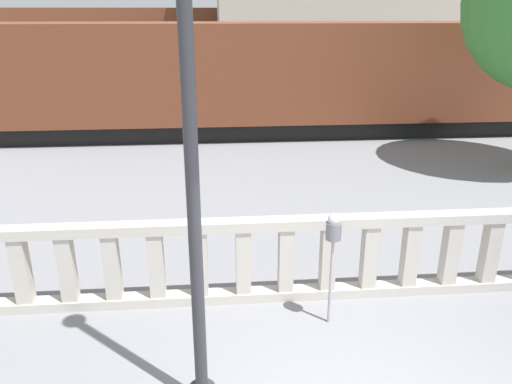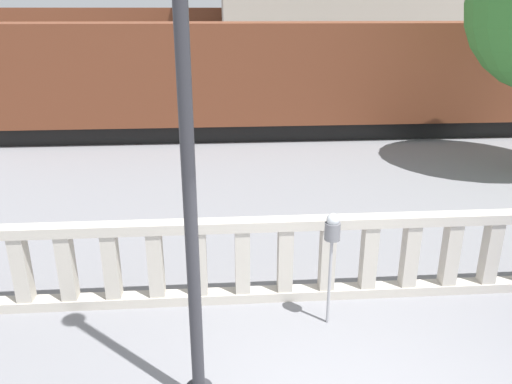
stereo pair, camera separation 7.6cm
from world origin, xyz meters
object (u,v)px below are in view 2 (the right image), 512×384
(parking_meter, at_px, (332,235))
(train_far, at_px, (195,38))
(lamppost, at_px, (186,116))
(train_near, at_px, (348,76))

(parking_meter, xyz_separation_m, train_far, (-2.79, 29.80, 0.81))
(train_far, bearing_deg, parking_meter, -84.65)
(lamppost, distance_m, parking_meter, 2.73)
(parking_meter, relative_size, train_near, 0.07)
(lamppost, height_order, train_far, lamppost)
(parking_meter, bearing_deg, train_near, 74.98)
(parking_meter, height_order, train_near, train_near)
(train_far, bearing_deg, lamppost, -87.86)
(parking_meter, height_order, train_far, train_far)
(lamppost, xyz_separation_m, train_far, (-1.16, 31.10, -0.95))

